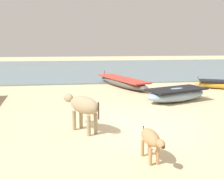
% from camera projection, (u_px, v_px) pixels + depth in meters
% --- Properties ---
extents(ground, '(80.00, 80.00, 0.00)m').
position_uv_depth(ground, '(140.00, 124.00, 7.76)').
color(ground, beige).
extents(sea_water, '(60.00, 20.00, 0.08)m').
position_uv_depth(sea_water, '(97.00, 68.00, 25.14)').
color(sea_water, slate).
rests_on(sea_water, ground).
extents(fishing_boat_0, '(2.70, 5.04, 0.70)m').
position_uv_depth(fishing_boat_0, '(122.00, 82.00, 14.47)').
color(fishing_boat_0, '#5B5651').
rests_on(fishing_boat_0, ground).
extents(fishing_boat_3, '(3.22, 2.14, 0.77)m').
position_uv_depth(fishing_boat_3, '(176.00, 94.00, 10.82)').
color(fishing_boat_3, '#8CA5B7').
rests_on(fishing_boat_3, ground).
extents(calf_near_tan, '(0.39, 1.06, 0.69)m').
position_uv_depth(calf_near_tan, '(151.00, 139.00, 5.28)').
color(calf_near_tan, tan).
rests_on(calf_near_tan, ground).
extents(cow_second_adult_dun, '(1.19, 1.42, 1.04)m').
position_uv_depth(cow_second_adult_dun, '(83.00, 106.00, 7.04)').
color(cow_second_adult_dun, tan).
rests_on(cow_second_adult_dun, ground).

